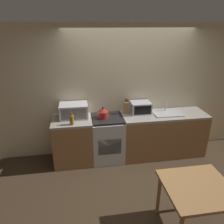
{
  "coord_description": "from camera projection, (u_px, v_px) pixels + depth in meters",
  "views": [
    {
      "loc": [
        -0.98,
        -3.01,
        2.59
      ],
      "look_at": [
        -0.4,
        0.67,
        1.05
      ],
      "focal_mm": 35.0,
      "sensor_mm": 36.0,
      "label": 1
    }
  ],
  "objects": [
    {
      "name": "ground_plane",
      "position": [
        140.0,
        179.0,
        3.88
      ],
      "size": [
        16.0,
        16.0,
        0.0
      ],
      "primitive_type": "plane",
      "color": "#3D2D1E"
    },
    {
      "name": "wall_back",
      "position": [
        128.0,
        91.0,
        4.4
      ],
      "size": [
        10.0,
        0.06,
        2.6
      ],
      "color": "beige",
      "rests_on": "ground_plane"
    },
    {
      "name": "counter_left_run",
      "position": [
        73.0,
        141.0,
        4.25
      ],
      "size": [
        0.74,
        0.62,
        0.9
      ],
      "color": "olive",
      "rests_on": "ground_plane"
    },
    {
      "name": "counter_right_run",
      "position": [
        163.0,
        134.0,
        4.51
      ],
      "size": [
        1.69,
        0.62,
        0.9
      ],
      "color": "olive",
      "rests_on": "ground_plane"
    },
    {
      "name": "stove_range",
      "position": [
        108.0,
        138.0,
        4.34
      ],
      "size": [
        0.61,
        0.62,
        0.9
      ],
      "color": "silver",
      "rests_on": "ground_plane"
    },
    {
      "name": "kettle",
      "position": [
        103.0,
        113.0,
        4.13
      ],
      "size": [
        0.2,
        0.2,
        0.22
      ],
      "color": "maroon",
      "rests_on": "stove_range"
    },
    {
      "name": "microwave",
      "position": [
        74.0,
        111.0,
        4.13
      ],
      "size": [
        0.53,
        0.36,
        0.27
      ],
      "color": "silver",
      "rests_on": "counter_left_run"
    },
    {
      "name": "bottle",
      "position": [
        72.0,
        120.0,
        3.86
      ],
      "size": [
        0.08,
        0.08,
        0.24
      ],
      "color": "olive",
      "rests_on": "counter_left_run"
    },
    {
      "name": "knife_block",
      "position": [
        126.0,
        108.0,
        4.33
      ],
      "size": [
        0.09,
        0.07,
        0.3
      ],
      "color": "#9E7042",
      "rests_on": "counter_right_run"
    },
    {
      "name": "toaster_oven",
      "position": [
        141.0,
        108.0,
        4.35
      ],
      "size": [
        0.39,
        0.31,
        0.23
      ],
      "color": "#ADAFB5",
      "rests_on": "counter_right_run"
    },
    {
      "name": "sink_basin",
      "position": [
        168.0,
        113.0,
        4.35
      ],
      "size": [
        0.56,
        0.38,
        0.24
      ],
      "color": "#ADAFB5",
      "rests_on": "counter_right_run"
    },
    {
      "name": "dining_table",
      "position": [
        197.0,
        192.0,
        2.71
      ],
      "size": [
        0.83,
        0.79,
        0.72
      ],
      "color": "#9E7042",
      "rests_on": "ground_plane"
    }
  ]
}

